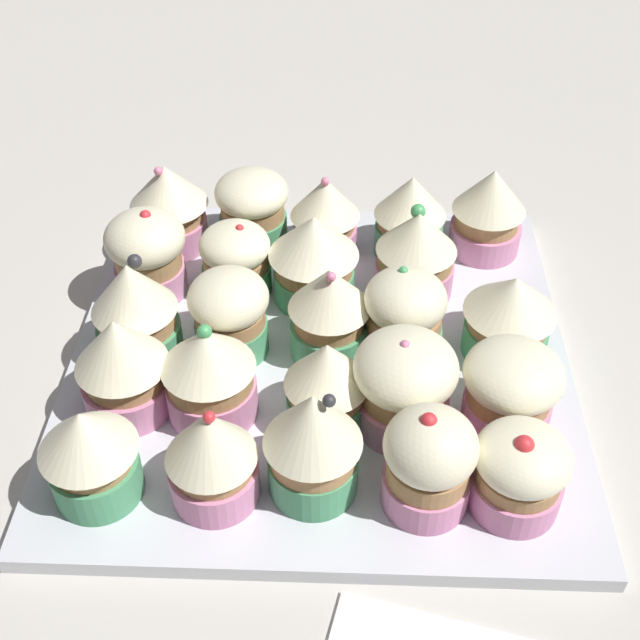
# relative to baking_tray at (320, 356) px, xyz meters

# --- Properties ---
(ground_plane) EXTENTS (1.80, 1.80, 0.03)m
(ground_plane) POSITION_rel_baking_tray_xyz_m (0.00, 0.00, -0.02)
(ground_plane) COLOR beige
(baking_tray) EXTENTS (0.36, 0.36, 0.01)m
(baking_tray) POSITION_rel_baking_tray_xyz_m (0.00, 0.00, 0.00)
(baking_tray) COLOR silver
(baking_tray) RESTS_ON ground_plane
(cupcake_0) EXTENTS (0.06, 0.06, 0.08)m
(cupcake_0) POSITION_rel_baking_tray_xyz_m (-0.13, -0.13, 0.05)
(cupcake_0) COLOR pink
(cupcake_0) RESTS_ON baking_tray
(cupcake_1) EXTENTS (0.06, 0.06, 0.07)m
(cupcake_1) POSITION_rel_baking_tray_xyz_m (-0.06, -0.13, 0.04)
(cupcake_1) COLOR pink
(cupcake_1) RESTS_ON baking_tray
(cupcake_2) EXTENTS (0.06, 0.06, 0.08)m
(cupcake_2) POSITION_rel_baking_tray_xyz_m (0.01, -0.13, 0.05)
(cupcake_2) COLOR #4C9E6B
(cupcake_2) RESTS_ON baking_tray
(cupcake_3) EXTENTS (0.06, 0.06, 0.08)m
(cupcake_3) POSITION_rel_baking_tray_xyz_m (0.06, -0.13, 0.05)
(cupcake_3) COLOR pink
(cupcake_3) RESTS_ON baking_tray
(cupcake_4) EXTENTS (0.06, 0.06, 0.07)m
(cupcake_4) POSITION_rel_baking_tray_xyz_m (0.13, -0.13, 0.04)
(cupcake_4) COLOR #4C9E6B
(cupcake_4) RESTS_ON baking_tray
(cupcake_5) EXTENTS (0.06, 0.06, 0.07)m
(cupcake_5) POSITION_rel_baking_tray_xyz_m (-0.13, -0.06, 0.04)
(cupcake_5) COLOR #4C9E6B
(cupcake_5) RESTS_ON baking_tray
(cupcake_6) EXTENTS (0.05, 0.05, 0.06)m
(cupcake_6) POSITION_rel_baking_tray_xyz_m (-0.07, -0.07, 0.04)
(cupcake_6) COLOR #4C9E6B
(cupcake_6) RESTS_ON baking_tray
(cupcake_7) EXTENTS (0.06, 0.06, 0.07)m
(cupcake_7) POSITION_rel_baking_tray_xyz_m (-0.00, -0.06, 0.04)
(cupcake_7) COLOR #4C9E6B
(cupcake_7) RESTS_ON baking_tray
(cupcake_8) EXTENTS (0.06, 0.06, 0.08)m
(cupcake_8) POSITION_rel_baking_tray_xyz_m (0.06, -0.07, 0.04)
(cupcake_8) COLOR pink
(cupcake_8) RESTS_ON baking_tray
(cupcake_9) EXTENTS (0.05, 0.05, 0.07)m
(cupcake_9) POSITION_rel_baking_tray_xyz_m (0.13, -0.06, 0.04)
(cupcake_9) COLOR pink
(cupcake_9) RESTS_ON baking_tray
(cupcake_10) EXTENTS (0.06, 0.06, 0.07)m
(cupcake_10) POSITION_rel_baking_tray_xyz_m (-0.12, -0.00, 0.04)
(cupcake_10) COLOR pink
(cupcake_10) RESTS_ON baking_tray
(cupcake_11) EXTENTS (0.07, 0.07, 0.07)m
(cupcake_11) POSITION_rel_baking_tray_xyz_m (-0.06, -0.01, 0.05)
(cupcake_11) COLOR #4C9E6B
(cupcake_11) RESTS_ON baking_tray
(cupcake_12) EXTENTS (0.06, 0.06, 0.08)m
(cupcake_12) POSITION_rel_baking_tray_xyz_m (0.00, 0.01, 0.04)
(cupcake_12) COLOR #4C9E6B
(cupcake_12) RESTS_ON baking_tray
(cupcake_13) EXTENTS (0.06, 0.06, 0.07)m
(cupcake_13) POSITION_rel_baking_tray_xyz_m (0.07, 0.01, 0.04)
(cupcake_13) COLOR #4C9E6B
(cupcake_13) RESTS_ON baking_tray
(cupcake_14) EXTENTS (0.06, 0.06, 0.08)m
(cupcake_14) POSITION_rel_baking_tray_xyz_m (0.12, 0.00, 0.05)
(cupcake_14) COLOR #4C9E6B
(cupcake_14) RESTS_ON baking_tray
(cupcake_15) EXTENTS (0.06, 0.06, 0.07)m
(cupcake_15) POSITION_rel_baking_tray_xyz_m (-0.12, 0.07, 0.04)
(cupcake_15) COLOR #4C9E6B
(cupcake_15) RESTS_ON baking_tray
(cupcake_16) EXTENTS (0.06, 0.06, 0.08)m
(cupcake_16) POSITION_rel_baking_tray_xyz_m (-0.07, 0.07, 0.04)
(cupcake_16) COLOR pink
(cupcake_16) RESTS_ON baking_tray
(cupcake_17) EXTENTS (0.06, 0.06, 0.07)m
(cupcake_17) POSITION_rel_baking_tray_xyz_m (-0.00, 0.06, 0.04)
(cupcake_17) COLOR #4C9E6B
(cupcake_17) RESTS_ON baking_tray
(cupcake_18) EXTENTS (0.07, 0.07, 0.08)m
(cupcake_18) POSITION_rel_baking_tray_xyz_m (0.07, 0.06, 0.04)
(cupcake_18) COLOR pink
(cupcake_18) RESTS_ON baking_tray
(cupcake_19) EXTENTS (0.05, 0.05, 0.08)m
(cupcake_19) POSITION_rel_baking_tray_xyz_m (0.13, 0.07, 0.04)
(cupcake_19) COLOR pink
(cupcake_19) RESTS_ON baking_tray
(cupcake_20) EXTENTS (0.06, 0.06, 0.08)m
(cupcake_20) POSITION_rel_baking_tray_xyz_m (-0.13, 0.13, 0.04)
(cupcake_20) COLOR pink
(cupcake_20) RESTS_ON baking_tray
(cupcake_21) EXTENTS (0.07, 0.07, 0.07)m
(cupcake_21) POSITION_rel_baking_tray_xyz_m (-0.01, 0.13, 0.04)
(cupcake_21) COLOR #4C9E6B
(cupcake_21) RESTS_ON baking_tray
(cupcake_22) EXTENTS (0.06, 0.06, 0.07)m
(cupcake_22) POSITION_rel_baking_tray_xyz_m (0.07, 0.12, 0.04)
(cupcake_22) COLOR pink
(cupcake_22) RESTS_ON baking_tray
(cupcake_23) EXTENTS (0.06, 0.06, 0.06)m
(cupcake_23) POSITION_rel_baking_tray_xyz_m (0.13, 0.12, 0.04)
(cupcake_23) COLOR pink
(cupcake_23) RESTS_ON baking_tray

